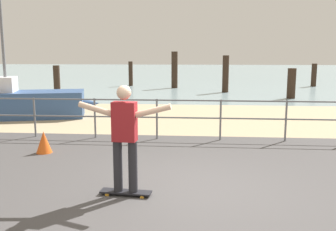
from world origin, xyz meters
The scene contains 14 objects.
ground_plane centered at (0.00, -1.00, 0.00)m, with size 24.00×10.00×0.04m, color #474444.
beach_strip centered at (0.00, 7.00, 0.00)m, with size 24.00×6.00×0.04m, color tan.
sea_surface centered at (0.00, 35.00, 0.00)m, with size 72.00×50.00×0.04m, color #849EA3.
railing_fence centered at (-0.89, 3.60, 0.70)m, with size 12.90×0.05×1.05m.
sailboat centered at (-5.80, 6.39, 0.52)m, with size 5.06×2.44×4.79m.
skateboard centered at (-0.94, -0.29, 0.07)m, with size 0.82×0.28×0.08m.
skateboarder centered at (-0.94, -0.29, 1.02)m, with size 1.45×0.23×1.65m.
groyne_post_0 centered at (-7.24, 13.42, 0.76)m, with size 0.34×0.34×1.52m, color #332319.
groyne_post_1 centered at (-4.29, 18.69, 0.80)m, with size 0.27×0.27×1.60m, color #332319.
groyne_post_2 centered at (-1.35, 17.43, 1.12)m, with size 0.38×0.38×2.24m, color #332319.
groyne_post_3 centered at (1.60, 15.15, 1.02)m, with size 0.35×0.35×2.03m, color #332319.
groyne_post_4 centered at (4.55, 12.62, 0.73)m, with size 0.40×0.40×1.45m, color #332319.
groyne_post_5 centered at (7.50, 19.22, 0.74)m, with size 0.33×0.33×1.48m, color #332319.
traffic_cone centered at (-3.22, 2.04, 0.25)m, with size 0.36×0.36×0.50m, color #E55919.
Camera 1 is at (0.18, -5.83, 2.22)m, focal length 40.55 mm.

